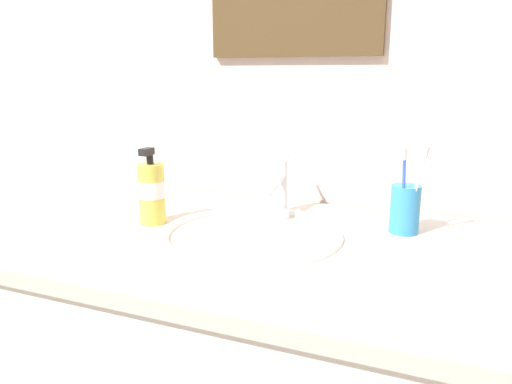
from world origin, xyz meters
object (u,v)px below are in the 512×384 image
object	(u,v)px
toothbrush_cup	(405,209)
soap_dispenser	(152,192)
faucet	(280,185)
toothbrush_white	(417,185)
toothbrush_blue	(404,185)

from	to	relation	value
toothbrush_cup	soap_dispenser	bearing A→B (deg)	-164.76
faucet	toothbrush_white	distance (m)	0.33
faucet	toothbrush_cup	bearing A→B (deg)	-7.61
soap_dispenser	faucet	bearing A→B (deg)	37.57
faucet	soap_dispenser	bearing A→B (deg)	-142.43
toothbrush_cup	toothbrush_white	xyz separation A→B (m)	(0.02, -0.02, 0.06)
toothbrush_cup	toothbrush_blue	size ratio (longest dim) A/B	0.57
toothbrush_blue	toothbrush_white	world-z (taller)	toothbrush_white
toothbrush_white	toothbrush_cup	bearing A→B (deg)	136.01
toothbrush_blue	toothbrush_white	distance (m)	0.03
toothbrush_blue	soap_dispenser	bearing A→B (deg)	-167.12
faucet	soap_dispenser	distance (m)	0.31
faucet	toothbrush_cup	world-z (taller)	faucet
faucet	toothbrush_blue	bearing A→B (deg)	-12.35
toothbrush_cup	toothbrush_white	size ratio (longest dim) A/B	0.55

